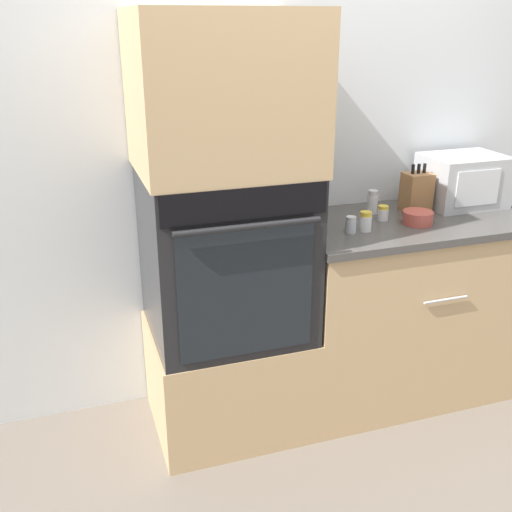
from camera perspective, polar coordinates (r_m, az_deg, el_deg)
The scene contains 13 objects.
ground_plane at distance 2.88m, azimuth 6.12°, elevation -17.25°, with size 12.00×12.00×0.00m, color #6B6056.
wall_back at distance 2.88m, azimuth 1.93°, elevation 10.55°, with size 8.00×0.05×2.50m.
oven_cabinet_base at distance 2.87m, azimuth -2.66°, elevation -11.25°, with size 0.70×0.60×0.50m.
wall_oven at distance 2.58m, azimuth -2.88°, elevation 0.27°, with size 0.67×0.64×0.73m.
oven_cabinet_upper at distance 2.42m, azimuth -3.21°, elevation 15.31°, with size 0.70×0.60×0.61m.
counter_unit at distance 3.10m, azimuth 13.96°, elevation -4.63°, with size 1.17×0.63×0.93m.
microwave at distance 3.18m, azimuth 19.07°, elevation 6.83°, with size 0.39×0.30×0.25m.
knife_block at distance 3.01m, azimuth 15.03°, elevation 5.91°, with size 0.13×0.11×0.23m.
bowl at distance 2.84m, azimuth 15.15°, elevation 3.56°, with size 0.14×0.14×0.06m.
condiment_jar_near at distance 2.86m, azimuth 12.00°, elevation 4.02°, with size 0.05×0.05×0.07m.
condiment_jar_mid at distance 2.66m, azimuth 9.01°, elevation 2.95°, with size 0.05×0.05×0.07m.
condiment_jar_far at distance 2.94m, azimuth 11.03°, elevation 5.06°, with size 0.05×0.05×0.11m.
condiment_jar_back at distance 2.69m, azimuth 10.38°, elevation 3.25°, with size 0.06×0.06×0.09m.
Camera 1 is at (-0.98, -2.02, 1.81)m, focal length 42.00 mm.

